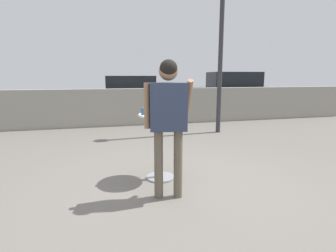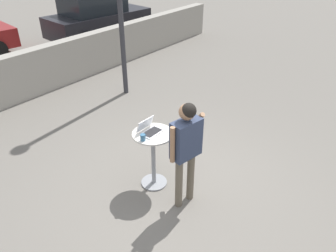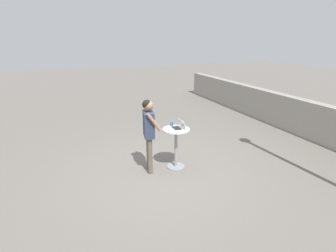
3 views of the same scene
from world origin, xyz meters
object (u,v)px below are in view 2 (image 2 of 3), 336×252
object	(u,v)px
coffee_mug	(143,137)
standing_person	(186,142)
laptop	(150,129)
parked_car_further_down	(97,18)
cafe_table	(153,152)

from	to	relation	value
coffee_mug	standing_person	world-z (taller)	standing_person
standing_person	laptop	bearing A→B (deg)	86.40
standing_person	parked_car_further_down	xyz separation A→B (m)	(5.10, 7.62, -0.23)
cafe_table	coffee_mug	world-z (taller)	coffee_mug
cafe_table	standing_person	size ratio (longest dim) A/B	0.57
cafe_table	parked_car_further_down	bearing A→B (deg)	54.05
cafe_table	coffee_mug	distance (m)	0.47
laptop	standing_person	size ratio (longest dim) A/B	0.20
standing_person	coffee_mug	bearing A→B (deg)	106.96
laptop	coffee_mug	size ratio (longest dim) A/B	3.05
coffee_mug	parked_car_further_down	xyz separation A→B (m)	(5.29, 6.98, -0.16)
cafe_table	parked_car_further_down	size ratio (longest dim) A/B	0.25
standing_person	parked_car_further_down	distance (m)	9.17
cafe_table	standing_person	xyz separation A→B (m)	(-0.04, -0.65, 0.47)
standing_person	parked_car_further_down	bearing A→B (deg)	56.20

